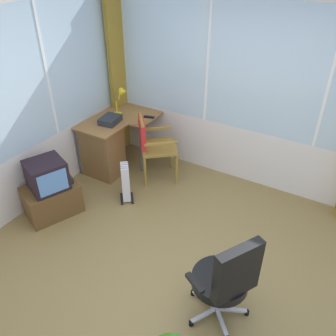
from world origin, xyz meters
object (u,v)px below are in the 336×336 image
(wooden_armchair, at_px, (150,141))
(paper_tray, at_px, (110,120))
(office_chair, at_px, (227,278))
(space_heater, at_px, (126,181))
(tv_remote, at_px, (149,117))
(tv_on_stand, at_px, (51,191))
(desk_lamp, at_px, (122,97))
(desk, at_px, (104,148))

(wooden_armchair, bearing_deg, paper_tray, 97.43)
(paper_tray, relative_size, office_chair, 0.30)
(paper_tray, distance_m, office_chair, 2.85)
(space_heater, bearing_deg, tv_remote, 13.32)
(paper_tray, distance_m, tv_on_stand, 1.29)
(paper_tray, bearing_deg, wooden_armchair, -82.57)
(tv_remote, height_order, wooden_armchair, wooden_armchair)
(tv_remote, bearing_deg, desk_lamp, 83.53)
(desk, relative_size, tv_remote, 7.36)
(paper_tray, height_order, wooden_armchair, wooden_armchair)
(paper_tray, bearing_deg, tv_on_stand, 178.81)
(office_chair, relative_size, tv_on_stand, 1.31)
(tv_remote, distance_m, tv_on_stand, 1.72)
(tv_remote, distance_m, paper_tray, 0.56)
(desk, bearing_deg, wooden_armchair, -71.63)
(desk, height_order, tv_remote, tv_remote)
(desk_lamp, height_order, tv_on_stand, desk_lamp)
(wooden_armchair, relative_size, space_heater, 1.72)
(desk_lamp, relative_size, tv_on_stand, 0.52)
(office_chair, bearing_deg, space_heater, 61.00)
(desk_lamp, xyz_separation_m, space_heater, (-0.86, -0.63, -0.74))
(tv_remote, relative_size, paper_tray, 0.50)
(tv_remote, bearing_deg, wooden_armchair, -162.17)
(office_chair, bearing_deg, tv_on_stand, 82.78)
(office_chair, xyz_separation_m, tv_on_stand, (0.31, 2.43, -0.22))
(paper_tray, bearing_deg, desk, 160.16)
(desk_lamp, distance_m, tv_on_stand, 1.69)
(wooden_armchair, bearing_deg, space_heater, 179.60)
(wooden_armchair, distance_m, space_heater, 0.67)
(tv_remote, xyz_separation_m, tv_on_stand, (-1.62, 0.40, -0.43))
(desk_lamp, distance_m, tv_remote, 0.49)
(tv_on_stand, distance_m, space_heater, 0.93)
(desk, xyz_separation_m, space_heater, (-0.37, -0.65, -0.13))
(tv_remote, height_order, space_heater, tv_remote)
(paper_tray, xyz_separation_m, office_chair, (-1.51, -2.40, -0.25))
(desk_lamp, distance_m, space_heater, 1.30)
(wooden_armchair, height_order, office_chair, office_chair)
(desk, bearing_deg, office_chair, -119.23)
(desk, xyz_separation_m, tv_on_stand, (-1.06, -0.02, -0.07))
(tv_remote, relative_size, wooden_armchair, 0.16)
(tv_remote, bearing_deg, office_chair, -149.21)
(space_heater, bearing_deg, office_chair, -119.00)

